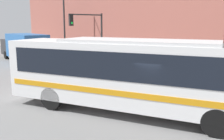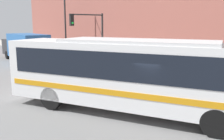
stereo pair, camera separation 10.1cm
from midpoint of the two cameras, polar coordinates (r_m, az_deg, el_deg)
ground_plane at (r=11.24m, az=8.50°, el=-10.24°), size 120.00×120.00×0.00m
sidewalk at (r=30.77m, az=-10.84°, el=3.12°), size 3.39×70.00×0.17m
building_facade at (r=31.05m, az=-1.20°, el=13.53°), size 6.00×33.29×11.17m
city_bus at (r=10.93m, az=5.80°, el=-0.33°), size 7.88×11.96×3.30m
delivery_truck at (r=28.34m, az=-19.19°, el=5.16°), size 2.50×8.50×2.90m
fire_hydrant at (r=18.59m, az=6.32°, el=-0.13°), size 0.21×0.28×0.74m
traffic_light_pole at (r=21.38m, az=-4.73°, el=9.04°), size 3.28×0.35×4.67m
parking_meter at (r=21.00m, az=-0.02°, el=2.48°), size 0.14×0.14×1.24m
street_lamp at (r=27.95m, az=-11.30°, el=12.04°), size 2.99×0.28×7.75m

